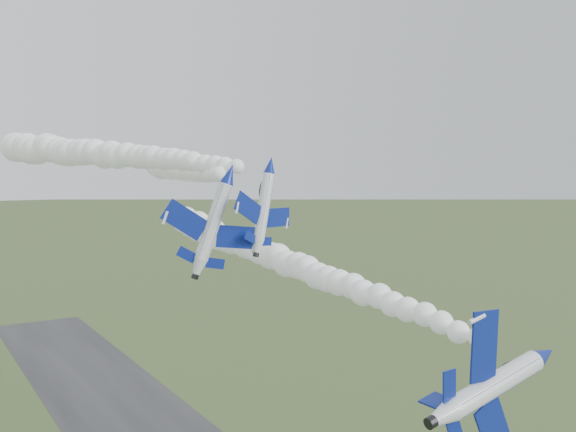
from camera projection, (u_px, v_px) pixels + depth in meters
jet_lead at (545, 355)px, 50.28m from camera, size 4.03×14.41×11.68m
smoke_trail_jet_lead at (283, 260)px, 83.61m from camera, size 7.79×71.05×4.65m
jet_pair_left at (230, 174)px, 71.22m from camera, size 10.82×13.38×4.46m
smoke_trail_jet_pair_left at (182, 168)px, 101.77m from camera, size 19.08×57.63×5.23m
jet_pair_right at (271, 165)px, 73.69m from camera, size 9.54×11.34×3.53m
smoke_trail_jet_pair_right at (107, 154)px, 92.07m from camera, size 24.22×53.37×4.91m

